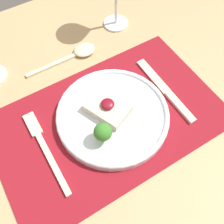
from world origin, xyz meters
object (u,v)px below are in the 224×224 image
object	(u,v)px
knife	(168,93)
spoon	(79,52)
fork	(44,145)
dinner_plate	(111,114)

from	to	relation	value
knife	spoon	world-z (taller)	spoon
knife	spoon	bearing A→B (deg)	118.60
fork	knife	xyz separation A→B (m)	(0.30, -0.03, -0.00)
fork	spoon	world-z (taller)	spoon
fork	spoon	distance (m)	0.26
knife	dinner_plate	bearing A→B (deg)	173.88
spoon	dinner_plate	bearing A→B (deg)	-96.44
dinner_plate	knife	xyz separation A→B (m)	(0.14, -0.02, -0.01)
fork	spoon	xyz separation A→B (m)	(0.18, 0.19, 0.00)
fork	spoon	bearing A→B (deg)	45.34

